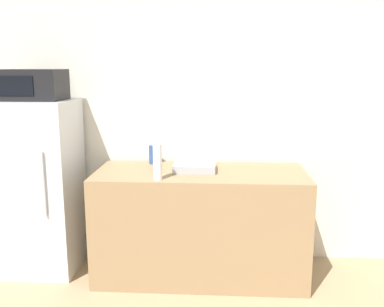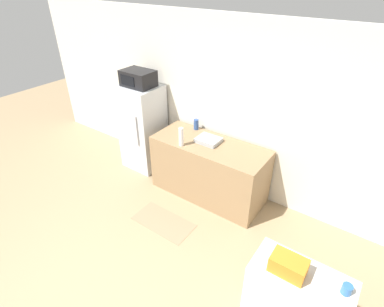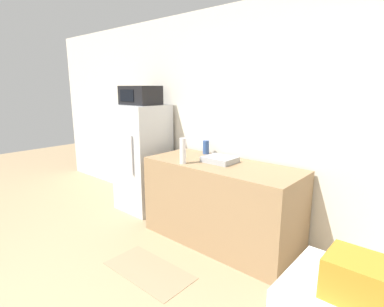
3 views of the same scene
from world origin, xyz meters
name	(u,v)px [view 3 (image 3 of 3)]	position (x,y,z in m)	size (l,w,h in m)	color
wall_back	(248,123)	(0.00, 2.85, 1.30)	(8.00, 0.06, 2.60)	silver
refrigerator	(143,158)	(-1.44, 2.48, 0.74)	(0.63, 0.62, 1.47)	silver
microwave	(140,95)	(-1.44, 2.48, 1.60)	(0.51, 0.37, 0.25)	black
counter	(221,203)	(-0.06, 2.43, 0.45)	(1.72, 0.71, 0.90)	#937551
sink_basin	(220,159)	(-0.11, 2.47, 0.93)	(0.34, 0.28, 0.06)	#9EA3A8
bottle_tall	(183,151)	(-0.37, 2.16, 1.04)	(0.07, 0.07, 0.28)	silver
bottle_short	(206,147)	(-0.49, 2.70, 0.98)	(0.08, 0.08, 0.17)	#2D4C8C
basket	(371,283)	(1.62, 0.92, 1.07)	(0.28, 0.18, 0.15)	orange
kitchen_rug	(149,270)	(-0.22, 1.51, 0.00)	(0.87, 0.44, 0.01)	#937A5B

